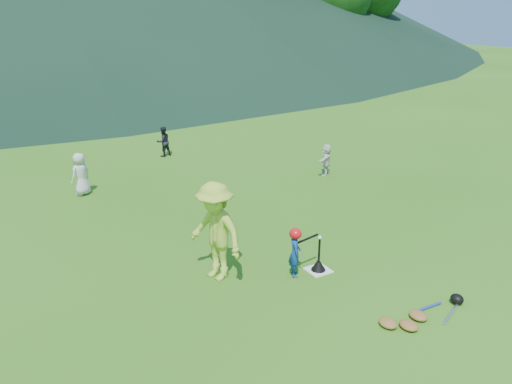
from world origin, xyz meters
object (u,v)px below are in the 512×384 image
fielder_d (326,159)px  equipment_pile (419,316)px  batter_child (295,253)px  batting_tee (318,265)px  fielder_a (81,174)px  adult_coach (216,231)px  home_plate (318,270)px  fielder_b (163,142)px

fielder_d → equipment_pile: size_ratio=0.56×
batter_child → batting_tee: (0.52, -0.10, -0.36)m
fielder_a → fielder_d: 7.38m
adult_coach → fielder_d: (5.85, 4.08, -0.49)m
home_plate → fielder_b: size_ratio=0.42×
batting_tee → batter_child: bearing=169.1°
batting_tee → home_plate: bearing=0.0°
fielder_d → equipment_pile: fielder_d is taller
fielder_b → fielder_d: (3.70, -4.62, -0.03)m
home_plate → equipment_pile: size_ratio=0.25×
adult_coach → fielder_b: bearing=148.4°
fielder_d → batter_child: bearing=7.9°
fielder_a → fielder_b: bearing=-171.1°
fielder_b → batting_tee: 9.52m
adult_coach → batting_tee: 2.22m
batting_tee → equipment_pile: 2.26m
home_plate → equipment_pile: equipment_pile is taller
batter_child → fielder_b: (0.79, 9.41, 0.04)m
fielder_a → fielder_d: fielder_a is taller
batter_child → adult_coach: size_ratio=0.50×
batter_child → equipment_pile: (0.99, -2.31, -0.43)m
fielder_b → batting_tee: bearing=78.1°
home_plate → equipment_pile: bearing=-78.1°
home_plate → fielder_b: 9.52m
home_plate → batter_child: batter_child is taller
home_plate → fielder_a: (-3.13, 6.93, 0.60)m
adult_coach → equipment_pile: bearing=20.2°
adult_coach → fielder_d: bearing=107.2°
fielder_a → equipment_pile: bearing=83.2°
batter_child → batting_tee: 0.64m
home_plate → adult_coach: 2.27m
adult_coach → fielder_b: 8.97m
fielder_b → equipment_pile: bearing=80.7°
fielder_b → adult_coach: bearing=65.9°
adult_coach → home_plate: bearing=49.1°
fielder_a → batting_tee: 7.62m
batter_child → equipment_pile: bearing=-131.1°
fielder_d → batting_tee: bearing=12.0°
fielder_a → fielder_d: size_ratio=1.22×
batter_child → batting_tee: size_ratio=1.45×
fielder_b → fielder_d: fielder_b is taller
fielder_b → batting_tee: (-0.27, -9.51, -0.41)m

